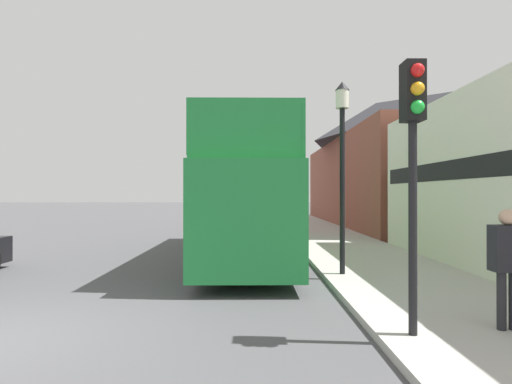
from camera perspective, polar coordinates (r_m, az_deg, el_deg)
The scene contains 10 objects.
ground_plane at distance 27.06m, azimuth -8.96°, elevation -4.78°, with size 144.00×144.00×0.00m, color #4C4C4F.
sidewalk at distance 24.07m, azimuth 8.11°, elevation -5.18°, with size 3.73×108.00×0.14m.
brick_terrace_rear at distance 28.49m, azimuth 16.78°, elevation 3.85°, with size 6.00×20.26×8.35m.
tour_bus at distance 13.81m, azimuth -1.11°, elevation -1.38°, with size 2.59×11.25×4.19m.
parked_car_ahead_of_bus at distance 22.45m, azimuth 0.93°, elevation -3.83°, with size 2.05×4.60×1.56m.
pedestrian_nearest at distance 7.00m, azimuth 32.27°, elevation -7.86°, with size 0.47×0.26×1.78m.
traffic_signal at distance 6.12m, azimuth 21.56°, elevation 7.63°, with size 0.28×0.42×3.88m.
lamp_post_nearest at distance 10.29m, azimuth 12.22°, elevation 7.06°, with size 0.35×0.35×4.81m.
lamp_post_second at distance 17.85m, azimuth 6.33°, elevation 4.37°, with size 0.35×0.35×5.03m.
lamp_post_third at distance 25.54m, azimuth 4.70°, elevation 3.20°, with size 0.35×0.35×5.19m.
Camera 1 is at (3.88, -5.69, 2.14)m, focal length 28.00 mm.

